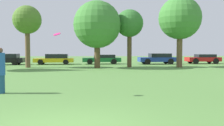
{
  "coord_description": "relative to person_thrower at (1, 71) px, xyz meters",
  "views": [
    {
      "loc": [
        0.65,
        -5.43,
        1.78
      ],
      "look_at": [
        1.41,
        5.19,
        1.21
      ],
      "focal_mm": 41.0,
      "sensor_mm": 36.0,
      "label": 1
    }
  ],
  "objects": [
    {
      "name": "tree_4",
      "position": [
        12.18,
        14.12,
        3.86
      ],
      "size": [
        4.17,
        4.17,
        6.91
      ],
      "color": "brown",
      "rests_on": "ground"
    },
    {
      "name": "tree_2",
      "position": [
        4.07,
        13.67,
        3.16
      ],
      "size": [
        4.46,
        4.46,
        6.34
      ],
      "color": "brown",
      "rests_on": "ground"
    },
    {
      "name": "parked_car_yellow",
      "position": [
        -0.82,
        20.0,
        -0.29
      ],
      "size": [
        4.65,
        2.07,
        1.22
      ],
      "rotation": [
        0.0,
        0.0,
        3.17
      ],
      "color": "gold",
      "rests_on": "ground"
    },
    {
      "name": "tree_3",
      "position": [
        7.27,
        14.64,
        3.33
      ],
      "size": [
        2.72,
        2.72,
        5.7
      ],
      "color": "brown",
      "rests_on": "ground"
    },
    {
      "name": "parked_car_red",
      "position": [
        17.2,
        19.97,
        -0.28
      ],
      "size": [
        4.11,
        1.92,
        1.16
      ],
      "rotation": [
        0.0,
        0.0,
        3.17
      ],
      "color": "red",
      "rests_on": "ground"
    },
    {
      "name": "parked_car_green",
      "position": [
        4.77,
        20.21,
        -0.31
      ],
      "size": [
        4.61,
        1.99,
        1.13
      ],
      "rotation": [
        0.0,
        0.0,
        3.17
      ],
      "color": "#196633",
      "rests_on": "ground"
    },
    {
      "name": "tree_1",
      "position": [
        -2.64,
        14.77,
        3.59
      ],
      "size": [
        2.73,
        2.73,
        5.99
      ],
      "color": "brown",
      "rests_on": "ground"
    },
    {
      "name": "parked_car_black",
      "position": [
        -6.43,
        19.49,
        -0.26
      ],
      "size": [
        4.62,
        2.02,
        1.26
      ],
      "rotation": [
        0.0,
        0.0,
        3.17
      ],
      "color": "black",
      "rests_on": "ground"
    },
    {
      "name": "frisbee",
      "position": [
        2.35,
        -0.68,
        1.43
      ],
      "size": [
        0.3,
        0.28,
        0.17
      ],
      "color": "#F21E72"
    },
    {
      "name": "person_thrower",
      "position": [
        0.0,
        0.0,
        0.0
      ],
      "size": [
        0.36,
        0.36,
        1.84
      ],
      "rotation": [
        0.0,
        0.0,
        -0.14
      ],
      "color": "navy",
      "rests_on": "ground"
    },
    {
      "name": "parked_car_blue",
      "position": [
        11.41,
        19.61,
        -0.24
      ],
      "size": [
        4.49,
        2.18,
        1.28
      ],
      "rotation": [
        0.0,
        0.0,
        3.17
      ],
      "color": "#1E389E",
      "rests_on": "ground"
    }
  ]
}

